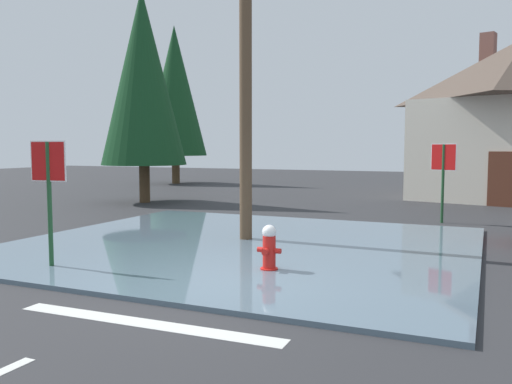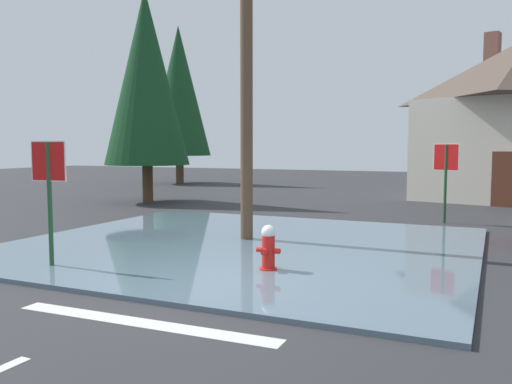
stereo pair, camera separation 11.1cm
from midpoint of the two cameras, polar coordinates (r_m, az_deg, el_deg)
ground_plane at (r=8.50m, az=-5.28°, el=-10.37°), size 80.00×80.00×0.10m
flood_puddle at (r=11.74m, az=-1.71°, el=-5.64°), size 9.63×8.83×0.08m
lane_stop_bar at (r=6.96m, az=-12.21°, el=-13.49°), size 3.72×0.37×0.01m
stop_sign_near at (r=10.04m, az=-21.51°, el=1.34°), size 0.71×0.11×2.28m
fire_hydrant at (r=9.21m, az=1.06°, el=-6.18°), size 0.43×0.37×0.85m
utility_pole at (r=12.24m, az=-1.38°, el=13.82°), size 1.60×0.28×7.82m
stop_sign_far at (r=16.07m, az=19.15°, el=2.60°), size 0.71×0.31×2.26m
pine_tree_tall_left at (r=32.04m, az=-8.75°, el=10.58°), size 3.67×3.67×9.17m
pine_tree_mid_left at (r=21.44m, az=-12.13°, el=11.84°), size 3.28×3.28×8.19m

